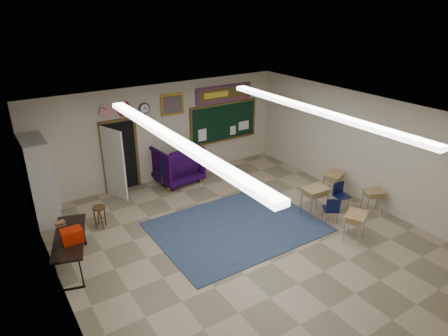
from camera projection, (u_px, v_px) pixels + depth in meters
floor at (249, 245)px, 9.30m from camera, size 9.00×9.00×0.00m
back_wall at (163, 133)px, 12.18m from camera, size 8.00×0.04×3.00m
left_wall at (60, 244)px, 6.70m from camera, size 0.04×9.00×3.00m
right_wall at (371, 151)px, 10.72m from camera, size 0.04×9.00×3.00m
ceiling at (253, 121)px, 8.12m from camera, size 8.00×9.00×0.04m
area_rug at (237, 227)px, 10.02m from camera, size 4.00×3.00×0.02m
fluorescent_strips at (253, 123)px, 8.15m from camera, size 3.86×6.00×0.10m
doorway at (119, 158)px, 11.48m from camera, size 1.10×0.89×2.16m
chalkboard at (224, 123)px, 13.27m from camera, size 2.55×0.14×1.30m
bulletin_board at (224, 94)px, 12.88m from camera, size 2.10×0.05×0.55m
framed_art_print at (172, 104)px, 11.99m from camera, size 0.75×0.05×0.65m
wall_clock at (144, 108)px, 11.54m from camera, size 0.32×0.05×0.32m
wall_flags at (116, 108)px, 11.04m from camera, size 1.16×0.06×0.70m
storage_cabinet at (40, 180)px, 9.97m from camera, size 0.59×1.25×2.20m
wingback_armchair at (177, 163)px, 12.31m from camera, size 1.40×1.43×1.20m
student_chair_reading at (165, 171)px, 12.09m from camera, size 0.46×0.46×0.92m
student_chair_desk_a at (331, 210)px, 10.05m from camera, size 0.53×0.53×0.76m
student_chair_desk_b at (342, 197)px, 10.73m from camera, size 0.41×0.41×0.75m
student_desk_front_left at (314, 200)px, 10.43m from camera, size 0.68×0.53×0.78m
student_desk_front_right at (333, 184)px, 11.37m from camera, size 0.75×0.66×0.75m
student_desk_back_left at (355, 225)px, 9.35m from camera, size 0.72×0.65×0.70m
student_desk_back_right at (373, 200)px, 10.58m from camera, size 0.65×0.58×0.64m
folding_table at (72, 250)px, 8.41m from camera, size 1.10×1.89×1.02m
wooden_stool at (100, 217)px, 9.90m from camera, size 0.32×0.32×0.57m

